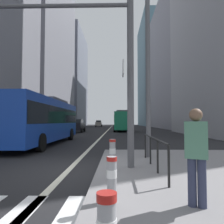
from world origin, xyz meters
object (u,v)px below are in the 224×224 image
object	(u,v)px
bollard_right	(113,153)
bollard_left	(112,177)
traffic_signal_gantry	(72,48)
street_lamp_post	(148,37)
city_bus_red_receding	(121,120)
car_oncoming_mid	(99,123)
car_receding_far	(120,123)
pedestrian_waiting	(196,152)
car_receding_near	(123,124)
car_oncoming_far	(77,126)
city_bus_blue_oncoming	(43,119)

from	to	relation	value
bollard_right	bollard_left	bearing A→B (deg)	-89.19
traffic_signal_gantry	street_lamp_post	world-z (taller)	street_lamp_post
city_bus_red_receding	bollard_right	bearing A→B (deg)	-91.88
traffic_signal_gantry	bollard_right	size ratio (longest dim) A/B	6.33
car_oncoming_mid	car_receding_far	size ratio (longest dim) A/B	1.12
bollard_left	street_lamp_post	bearing A→B (deg)	73.68
traffic_signal_gantry	pedestrian_waiting	size ratio (longest dim) A/B	3.49
street_lamp_post	bollard_left	size ratio (longest dim) A/B	9.62
car_receding_near	street_lamp_post	distance (m)	52.26
car_oncoming_mid	car_oncoming_far	bearing A→B (deg)	-90.72
bollard_right	pedestrian_waiting	bearing A→B (deg)	-59.56
city_bus_blue_oncoming	car_receding_far	xyz separation A→B (m)	(6.32, 49.34, -0.85)
car_receding_near	bollard_left	world-z (taller)	car_receding_near
car_receding_near	pedestrian_waiting	xyz separation A→B (m)	(-0.48, -57.17, 0.12)
car_receding_far	traffic_signal_gantry	size ratio (longest dim) A/B	0.68
traffic_signal_gantry	car_receding_near	bearing A→B (deg)	86.43
car_oncoming_far	traffic_signal_gantry	bearing A→B (deg)	-79.59
traffic_signal_gantry	street_lamp_post	bearing A→B (deg)	35.46
city_bus_red_receding	street_lamp_post	xyz separation A→B (m)	(0.51, -26.82, 3.45)
car_oncoming_mid	car_receding_near	distance (m)	8.16
city_bus_blue_oncoming	car_oncoming_far	distance (m)	16.58
city_bus_blue_oncoming	bollard_right	size ratio (longest dim) A/B	11.83
car_receding_far	bollard_right	distance (m)	57.76
car_oncoming_mid	car_oncoming_far	xyz separation A→B (m)	(-0.41, -32.93, 0.00)
car_oncoming_far	street_lamp_post	bearing A→B (deg)	-71.93
car_receding_near	car_oncoming_far	distance (m)	30.64
traffic_signal_gantry	car_oncoming_mid	bearing A→B (deg)	94.07
car_receding_near	car_receding_far	size ratio (longest dim) A/B	1.02
city_bus_blue_oncoming	bollard_left	xyz separation A→B (m)	(5.18, -10.83, -1.22)
car_oncoming_mid	pedestrian_waiting	xyz separation A→B (m)	(6.98, -60.49, 0.12)
city_bus_blue_oncoming	car_oncoming_mid	world-z (taller)	city_bus_blue_oncoming
street_lamp_post	car_receding_near	bearing A→B (deg)	89.41
city_bus_blue_oncoming	street_lamp_post	distance (m)	9.53
car_receding_near	bollard_right	xyz separation A→B (m)	(-2.01, -54.56, -0.31)
car_oncoming_mid	pedestrian_waiting	size ratio (longest dim) A/B	2.63
car_receding_far	car_oncoming_mid	bearing A→B (deg)	178.86
city_bus_red_receding	bollard_right	distance (m)	29.34
car_receding_far	traffic_signal_gantry	world-z (taller)	traffic_signal_gantry
car_oncoming_mid	bollard_right	world-z (taller)	car_oncoming_mid
city_bus_blue_oncoming	car_oncoming_mid	distance (m)	49.48
car_receding_far	car_oncoming_far	world-z (taller)	same
traffic_signal_gantry	bollard_left	world-z (taller)	traffic_signal_gantry
traffic_signal_gantry	bollard_left	distance (m)	4.73
car_oncoming_far	bollard_left	bearing A→B (deg)	-77.84
street_lamp_post	car_oncoming_far	bearing A→B (deg)	108.07
car_receding_near	city_bus_blue_oncoming	bearing A→B (deg)	-98.81
car_receding_far	car_oncoming_far	bearing A→B (deg)	-102.11
car_oncoming_far	pedestrian_waiting	xyz separation A→B (m)	(7.40, -27.57, 0.12)
city_bus_blue_oncoming	car_oncoming_far	bearing A→B (deg)	92.49
car_receding_far	bollard_left	xyz separation A→B (m)	(-1.14, -60.17, -0.37)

